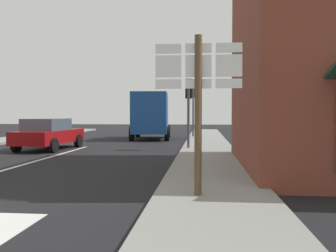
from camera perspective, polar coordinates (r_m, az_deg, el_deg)
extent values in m
plane|color=black|center=(16.77, -15.22, -3.90)|extent=(80.00, 80.00, 0.00)
cube|color=gray|center=(13.70, 6.58, -4.87)|extent=(2.38, 44.00, 0.14)
cube|color=silver|center=(13.14, -21.46, -5.57)|extent=(0.16, 12.00, 0.01)
cube|color=maroon|center=(17.83, -18.51, -1.59)|extent=(1.98, 4.29, 0.60)
cube|color=#47515B|center=(17.58, -18.91, 0.23)|extent=(1.67, 2.18, 0.55)
cylinder|color=black|center=(19.44, -18.97, -2.19)|extent=(0.26, 0.65, 0.64)
cylinder|color=black|center=(18.69, -14.21, -2.31)|extent=(0.26, 0.65, 0.64)
cylinder|color=black|center=(17.11, -23.19, -2.80)|extent=(0.26, 0.65, 0.64)
cylinder|color=black|center=(16.25, -17.94, -2.99)|extent=(0.26, 0.65, 0.64)
cube|color=#19478C|center=(23.12, -2.84, 2.11)|extent=(2.46, 3.85, 2.60)
cube|color=#19478C|center=(25.62, -2.41, 1.43)|extent=(2.18, 1.44, 2.00)
cube|color=#47515B|center=(25.67, -2.41, 3.22)|extent=(1.76, 0.22, 0.70)
cylinder|color=black|center=(25.70, -4.86, -0.81)|extent=(0.34, 0.92, 0.90)
cylinder|color=black|center=(25.55, 0.05, -0.82)|extent=(0.34, 0.92, 0.90)
cylinder|color=black|center=(22.33, -5.83, -1.23)|extent=(0.34, 0.92, 0.90)
cylinder|color=black|center=(22.15, -0.18, -1.25)|extent=(0.34, 0.92, 0.90)
cylinder|color=brown|center=(6.81, 4.86, 1.11)|extent=(0.14, 0.14, 3.20)
cube|color=white|center=(7.01, 0.04, 12.32)|extent=(0.50, 0.03, 0.18)
cube|color=black|center=(7.03, 0.06, 12.29)|extent=(0.43, 0.01, 0.13)
cube|color=white|center=(6.95, 0.04, 9.56)|extent=(0.50, 0.03, 0.42)
cube|color=black|center=(6.97, 0.06, 9.54)|extent=(0.43, 0.01, 0.32)
cube|color=white|center=(6.92, 0.04, 6.77)|extent=(0.50, 0.03, 0.18)
cube|color=black|center=(6.94, 0.06, 6.75)|extent=(0.43, 0.01, 0.13)
cube|color=white|center=(6.98, 4.90, 12.36)|extent=(0.50, 0.03, 0.18)
cube|color=black|center=(6.99, 4.90, 12.33)|extent=(0.43, 0.01, 0.13)
cube|color=white|center=(6.92, 4.89, 9.59)|extent=(0.50, 0.03, 0.42)
cube|color=black|center=(6.94, 4.90, 9.57)|extent=(0.43, 0.01, 0.32)
cube|color=white|center=(6.89, 4.89, 6.78)|extent=(0.50, 0.03, 0.18)
cube|color=black|center=(6.90, 4.89, 6.77)|extent=(0.43, 0.01, 0.13)
cube|color=white|center=(6.99, 9.77, 12.31)|extent=(0.50, 0.03, 0.18)
cube|color=black|center=(7.01, 9.76, 12.28)|extent=(0.43, 0.01, 0.13)
cube|color=white|center=(6.94, 9.76, 9.55)|extent=(0.50, 0.03, 0.42)
cube|color=black|center=(6.96, 9.74, 9.53)|extent=(0.43, 0.01, 0.32)
cube|color=white|center=(6.90, 9.74, 6.75)|extent=(0.50, 0.03, 0.18)
cube|color=black|center=(6.92, 9.73, 6.74)|extent=(0.43, 0.01, 0.13)
cylinder|color=#47474C|center=(24.51, 4.07, 2.32)|extent=(0.12, 0.12, 3.69)
cube|color=black|center=(24.76, 4.09, 5.55)|extent=(0.30, 0.28, 0.90)
sphere|color=#360303|center=(24.92, 4.10, 6.15)|extent=(0.18, 0.18, 0.18)
sphere|color=#3C2303|center=(24.90, 4.10, 5.50)|extent=(0.18, 0.18, 0.18)
sphere|color=#0CA526|center=(24.88, 4.10, 4.86)|extent=(0.18, 0.18, 0.18)
cylinder|color=#47474C|center=(16.28, 3.30, 1.82)|extent=(0.12, 0.12, 3.31)
cube|color=black|center=(16.52, 3.34, 6.00)|extent=(0.30, 0.28, 0.90)
sphere|color=#360303|center=(16.68, 3.36, 6.89)|extent=(0.18, 0.18, 0.18)
sphere|color=#3C2303|center=(16.66, 3.36, 5.93)|extent=(0.18, 0.18, 0.18)
sphere|color=#0CA526|center=(16.64, 3.36, 4.97)|extent=(0.18, 0.18, 0.18)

